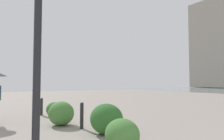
{
  "coord_description": "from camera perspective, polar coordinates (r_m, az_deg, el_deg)",
  "views": [
    {
      "loc": [
        -0.76,
        2.07,
        1.59
      ],
      "look_at": [
        9.32,
        -4.44,
        2.26
      ],
      "focal_mm": 34.05,
      "sensor_mm": 36.0,
      "label": 1
    }
  ],
  "objects": [
    {
      "name": "lamppost",
      "position": [
        4.27,
        -19.31,
        10.63
      ],
      "size": [
        0.98,
        0.28,
        3.88
      ],
      "color": "#232328",
      "rests_on": "ground"
    },
    {
      "name": "bollard_near",
      "position": [
        7.45,
        -8.12,
        -11.85
      ],
      "size": [
        0.13,
        0.13,
        0.89
      ],
      "color": "#232328",
      "rests_on": "ground"
    },
    {
      "name": "bollard_mid",
      "position": [
        10.8,
        -18.4,
        -9.22
      ],
      "size": [
        0.13,
        0.13,
        0.82
      ],
      "color": "#232328",
      "rests_on": "ground"
    },
    {
      "name": "shrub_low",
      "position": [
        10.2,
        -15.28,
        -10.17
      ],
      "size": [
        0.78,
        0.7,
        0.67
      ],
      "color": "#387533",
      "rests_on": "ground"
    },
    {
      "name": "shrub_round",
      "position": [
        8.15,
        -13.5,
        -11.25
      ],
      "size": [
        1.03,
        0.92,
        0.87
      ],
      "color": "#477F38",
      "rests_on": "ground"
    },
    {
      "name": "shrub_wide",
      "position": [
        5.13,
        2.75,
        -16.96
      ],
      "size": [
        0.87,
        0.78,
        0.74
      ],
      "color": "#477F38",
      "rests_on": "ground"
    },
    {
      "name": "shrub_tall",
      "position": [
        6.63,
        -1.5,
        -12.99
      ],
      "size": [
        1.09,
        0.98,
        0.92
      ],
      "color": "#2D6628",
      "rests_on": "ground"
    }
  ]
}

